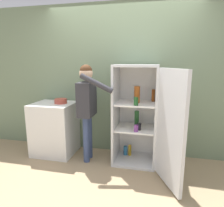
% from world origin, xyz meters
% --- Properties ---
extents(ground_plane, '(12.00, 12.00, 0.00)m').
position_xyz_m(ground_plane, '(0.00, 0.00, 0.00)').
color(ground_plane, tan).
extents(wall_back, '(7.00, 0.06, 2.55)m').
position_xyz_m(wall_back, '(0.00, 0.98, 1.27)').
color(wall_back, gray).
rests_on(wall_back, ground_plane).
extents(refrigerator, '(0.98, 1.19, 1.56)m').
position_xyz_m(refrigerator, '(0.41, 0.55, 0.78)').
color(refrigerator, silver).
rests_on(refrigerator, ground_plane).
extents(person, '(0.58, 0.51, 1.56)m').
position_xyz_m(person, '(-0.45, 0.51, 1.00)').
color(person, '#384770').
rests_on(person, ground_plane).
extents(counter, '(0.69, 0.61, 0.90)m').
position_xyz_m(counter, '(-1.11, 0.63, 0.45)').
color(counter, white).
rests_on(counter, ground_plane).
extents(bowl, '(0.21, 0.21, 0.08)m').
position_xyz_m(bowl, '(-0.98, 0.65, 0.94)').
color(bowl, '#B24738').
rests_on(bowl, counter).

